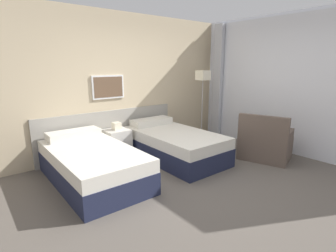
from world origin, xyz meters
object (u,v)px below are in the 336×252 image
bed_near_door (92,164)px  nightstand (117,143)px  floor_lamp (203,82)px  armchair (265,145)px  bed_near_window (174,144)px

bed_near_door → nightstand: 1.08m
floor_lamp → armchair: size_ratio=1.55×
bed_near_window → armchair: armchair is taller
nightstand → floor_lamp: floor_lamp is taller
bed_near_door → bed_near_window: bearing=0.0°
armchair → nightstand: bearing=30.9°
floor_lamp → armchair: floor_lamp is taller
bed_near_window → floor_lamp: size_ratio=1.23×
floor_lamp → bed_near_window: bearing=-159.2°
bed_near_window → nightstand: size_ratio=2.91×
nightstand → floor_lamp: size_ratio=0.42×
bed_near_door → floor_lamp: 3.04m
nightstand → armchair: bearing=-41.0°
bed_near_door → floor_lamp: floor_lamp is taller
bed_near_window → armchair: bearing=-40.4°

